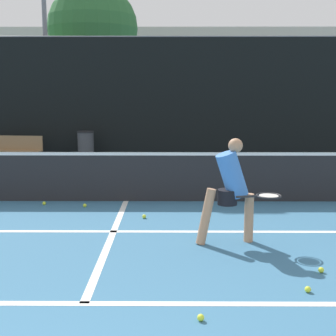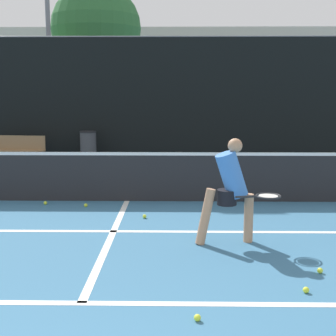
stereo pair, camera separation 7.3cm
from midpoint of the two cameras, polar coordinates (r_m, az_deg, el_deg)
The scene contains 18 objects.
court_baseline_near at distance 4.93m, azimuth -10.06°, elevation -15.90°, with size 11.00×0.10×0.01m, color white.
court_service_line at distance 7.17m, azimuth -6.37°, elevation -7.67°, with size 8.25×0.10×0.01m, color white.
court_center_mark at distance 6.96m, azimuth -6.60°, elevation -8.19°, with size 0.10×4.41×0.01m, color white.
net at distance 8.97m, azimuth -4.83°, elevation -0.85°, with size 11.09×0.09×1.07m.
fence_back at distance 13.80m, azimuth -2.82°, elevation 8.21°, with size 24.00×0.06×3.66m.
player_practicing at distance 6.47m, azimuth 7.99°, elevation -2.30°, with size 1.18×0.50×1.47m.
tennis_ball_scattered_0 at distance 5.28m, azimuth 16.86°, elevation -14.04°, with size 0.07×0.07×0.07m, color #D1E033.
tennis_ball_scattered_1 at distance 5.85m, azimuth 18.39°, elevation -11.78°, with size 0.07×0.07×0.07m, color #D1E033.
tennis_ball_scattered_4 at distance 7.83m, azimuth -2.61°, elevation -5.91°, with size 0.07×0.07×0.07m, color #D1E033.
tennis_ball_scattered_7 at distance 9.03m, azimuth -14.50°, elevation -4.15°, with size 0.07×0.07×0.07m, color #D1E033.
tennis_ball_scattered_8 at distance 8.70m, azimuth -9.76°, elevation -4.49°, with size 0.07×0.07×0.07m, color #D1E033.
tennis_ball_scattered_9 at distance 4.53m, azimuth 4.09°, elevation -17.75°, with size 0.07×0.07×0.07m, color #D1E033.
courtside_bench at distance 13.82m, azimuth -18.07°, elevation 2.15°, with size 1.76×0.57×0.86m.
trash_bin at distance 13.51m, azimuth -9.53°, elevation 2.40°, with size 0.48×0.48×0.98m.
parked_car at distance 18.23m, azimuth 10.22°, elevation 4.46°, with size 1.73×4.27×1.39m.
tree_west at distance 18.94m, azimuth -14.30°, elevation 12.04°, with size 3.05×3.05×3.57m.
tree_mid at distance 20.19m, azimuth -8.63°, elevation 16.39°, with size 3.67×3.67×6.46m.
building_far at distance 27.96m, azimuth -0.91°, elevation 10.81°, with size 36.00×2.40×5.62m, color beige.
Camera 2 is at (0.94, -1.60, 2.09)m, focal length 50.00 mm.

